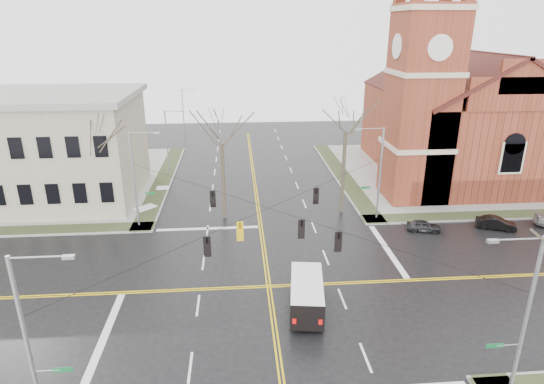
{
  "coord_description": "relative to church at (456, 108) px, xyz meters",
  "views": [
    {
      "loc": [
        -2.08,
        -28.72,
        17.96
      ],
      "look_at": [
        0.72,
        6.0,
        5.14
      ],
      "focal_mm": 30.0,
      "sensor_mm": 36.0,
      "label": 1
    }
  ],
  "objects": [
    {
      "name": "church",
      "position": [
        0.0,
        0.0,
        0.0
      ],
      "size": [
        24.28,
        27.48,
        27.5
      ],
      "color": "brown",
      "rests_on": "ground"
    },
    {
      "name": "signal_pole_nw",
      "position": [
        -36.09,
        -13.28,
        -3.48
      ],
      "size": [
        2.75,
        0.22,
        9.0
      ],
      "color": "gray",
      "rests_on": "ground"
    },
    {
      "name": "tree_nw_near",
      "position": [
        -28.21,
        -11.84,
        -0.39
      ],
      "size": [
        4.0,
        4.0,
        11.1
      ],
      "color": "#372F23",
      "rests_on": "ground"
    },
    {
      "name": "signal_pole_sw",
      "position": [
        -36.09,
        -36.28,
        -3.48
      ],
      "size": [
        2.75,
        0.22,
        9.0
      ],
      "color": "gray",
      "rests_on": "ground"
    },
    {
      "name": "traffic_signals",
      "position": [
        -24.76,
        -25.45,
        -2.98
      ],
      "size": [
        8.21,
        8.26,
        1.3
      ],
      "color": "black",
      "rests_on": "ground"
    },
    {
      "name": "streetlight_north_a",
      "position": [
        -35.42,
        3.22,
        -3.97
      ],
      "size": [
        2.3,
        0.2,
        8.0
      ],
      "color": "gray",
      "rests_on": "ground"
    },
    {
      "name": "signal_pole_ne",
      "position": [
        -13.44,
        -13.28,
        -3.48
      ],
      "size": [
        2.75,
        0.22,
        9.0
      ],
      "color": "gray",
      "rests_on": "ground"
    },
    {
      "name": "parked_car_b",
      "position": [
        -2.83,
        -16.51,
        -7.85
      ],
      "size": [
        3.72,
        2.55,
        1.16
      ],
      "primitive_type": "imported",
      "rotation": [
        0.0,
        0.0,
        1.15
      ],
      "color": "black",
      "rests_on": "ground"
    },
    {
      "name": "tree_nw_far",
      "position": [
        -39.29,
        -11.43,
        -0.65
      ],
      "size": [
        4.0,
        4.0,
        10.74
      ],
      "color": "#372F23",
      "rests_on": "ground"
    },
    {
      "name": "span_wires",
      "position": [
        -24.76,
        -24.78,
        -2.23
      ],
      "size": [
        23.02,
        23.02,
        0.03
      ],
      "color": "black",
      "rests_on": "ground"
    },
    {
      "name": "streetlight_north_b",
      "position": [
        -35.42,
        23.22,
        -3.97
      ],
      "size": [
        2.3,
        0.2,
        8.0
      ],
      "color": "gray",
      "rests_on": "ground"
    },
    {
      "name": "cargo_van",
      "position": [
        -22.43,
        -27.61,
        -7.2
      ],
      "size": [
        2.85,
        5.73,
        2.09
      ],
      "rotation": [
        0.0,
        0.0,
        -0.13
      ],
      "color": "white",
      "rests_on": "ground"
    },
    {
      "name": "sidewalks",
      "position": [
        -24.76,
        -24.78,
        -8.36
      ],
      "size": [
        80.0,
        80.0,
        0.17
      ],
      "color": "gray",
      "rests_on": "ground"
    },
    {
      "name": "civic_building_a",
      "position": [
        -46.76,
        -4.78,
        -2.93
      ],
      "size": [
        18.0,
        14.0,
        11.0
      ],
      "primitive_type": "cube",
      "color": "gray",
      "rests_on": "ground"
    },
    {
      "name": "signal_pole_se",
      "position": [
        -13.44,
        -36.28,
        -3.48
      ],
      "size": [
        2.75,
        0.22,
        9.0
      ],
      "color": "gray",
      "rests_on": "ground"
    },
    {
      "name": "ground",
      "position": [
        -24.76,
        -24.78,
        -8.43
      ],
      "size": [
        120.0,
        120.0,
        0.0
      ],
      "primitive_type": "plane",
      "color": "black",
      "rests_on": "ground"
    },
    {
      "name": "parked_car_a",
      "position": [
        -9.78,
        -16.43,
        -7.91
      ],
      "size": [
        3.28,
        1.93,
        1.05
      ],
      "primitive_type": "imported",
      "rotation": [
        0.0,
        0.0,
        1.33
      ],
      "color": "black",
      "rests_on": "ground"
    },
    {
      "name": "tree_ne",
      "position": [
        -16.35,
        -11.31,
        0.45
      ],
      "size": [
        4.0,
        4.0,
        12.29
      ],
      "color": "#372F23",
      "rests_on": "ground"
    },
    {
      "name": "road_markings",
      "position": [
        -24.76,
        -24.78,
        -8.43
      ],
      "size": [
        100.0,
        100.0,
        0.01
      ],
      "color": "gold",
      "rests_on": "ground"
    }
  ]
}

